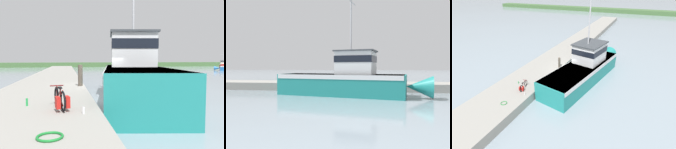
# 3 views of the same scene
# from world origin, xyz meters

# --- Properties ---
(ground_plane) EXTENTS (320.00, 320.00, 0.00)m
(ground_plane) POSITION_xyz_m (0.00, 0.00, 0.00)
(ground_plane) COLOR #84939E
(dock_pier) EXTENTS (4.47, 80.00, 0.85)m
(dock_pier) POSITION_xyz_m (-3.16, 0.00, 0.43)
(dock_pier) COLOR gray
(dock_pier) RESTS_ON ground_plane
(fishing_boat_main) EXTENTS (5.49, 13.96, 10.05)m
(fishing_boat_main) POSITION_xyz_m (2.08, -0.12, 1.50)
(fishing_boat_main) COLOR teal
(fishing_boat_main) RESTS_ON ground_plane
(bicycle_touring) EXTENTS (0.65, 1.64, 0.70)m
(bicycle_touring) POSITION_xyz_m (-2.13, -6.14, 1.17)
(bicycle_touring) COLOR black
(bicycle_touring) RESTS_ON dock_pier
(mooring_post) EXTENTS (0.27, 0.27, 1.24)m
(mooring_post) POSITION_xyz_m (-1.17, -0.20, 1.47)
(mooring_post) COLOR #51473D
(mooring_post) RESTS_ON dock_pier
(hose_coil) EXTENTS (0.54, 0.54, 0.05)m
(hose_coil) POSITION_xyz_m (-2.27, -8.64, 0.88)
(hose_coil) COLOR #197A2D
(hose_coil) RESTS_ON dock_pier
(water_bottle_on_curb) EXTENTS (0.07, 0.07, 0.19)m
(water_bottle_on_curb) POSITION_xyz_m (-1.47, -6.79, 0.94)
(water_bottle_on_curb) COLOR silver
(water_bottle_on_curb) RESTS_ON dock_pier
(water_bottle_by_bike) EXTENTS (0.07, 0.07, 0.26)m
(water_bottle_by_bike) POSITION_xyz_m (-3.25, -5.40, 0.98)
(water_bottle_by_bike) COLOR green
(water_bottle_by_bike) RESTS_ON dock_pier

